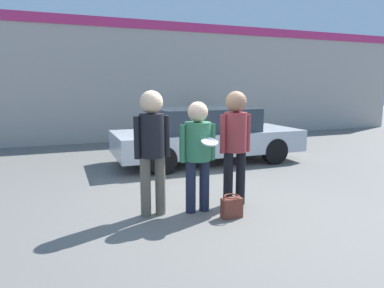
# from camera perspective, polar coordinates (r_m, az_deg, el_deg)

# --- Properties ---
(ground_plane) EXTENTS (56.00, 56.00, 0.00)m
(ground_plane) POSITION_cam_1_polar(r_m,az_deg,el_deg) (5.48, 2.39, -10.32)
(ground_plane) COLOR #66635E
(storefront_building) EXTENTS (24.00, 0.22, 4.07)m
(storefront_building) POSITION_cam_1_polar(r_m,az_deg,el_deg) (11.95, -11.37, 10.33)
(storefront_building) COLOR #B2A89E
(storefront_building) RESTS_ON ground
(person_left) EXTENTS (0.52, 0.35, 1.81)m
(person_left) POSITION_cam_1_polar(r_m,az_deg,el_deg) (4.88, -6.67, 0.47)
(person_left) COLOR #665B4C
(person_left) RESTS_ON ground
(person_middle_with_frisbee) EXTENTS (0.56, 0.58, 1.65)m
(person_middle_with_frisbee) POSITION_cam_1_polar(r_m,az_deg,el_deg) (5.01, 0.96, -0.48)
(person_middle_with_frisbee) COLOR #1E2338
(person_middle_with_frisbee) RESTS_ON ground
(person_right) EXTENTS (0.52, 0.35, 1.80)m
(person_right) POSITION_cam_1_polar(r_m,az_deg,el_deg) (5.33, 7.22, 1.09)
(person_right) COLOR black
(person_right) RESTS_ON ground
(parked_car_near) EXTENTS (4.58, 1.84, 1.34)m
(parked_car_near) POSITION_cam_1_polar(r_m,az_deg,el_deg) (8.49, 2.46, 1.55)
(parked_car_near) COLOR #B7BABF
(parked_car_near) RESTS_ON ground
(shrub) EXTENTS (1.07, 1.07, 1.07)m
(shrub) POSITION_cam_1_polar(r_m,az_deg,el_deg) (12.04, 1.52, 3.23)
(shrub) COLOR #2D6B33
(shrub) RESTS_ON ground
(handbag) EXTENTS (0.30, 0.23, 0.33)m
(handbag) POSITION_cam_1_polar(r_m,az_deg,el_deg) (5.02, 6.65, -10.38)
(handbag) COLOR brown
(handbag) RESTS_ON ground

